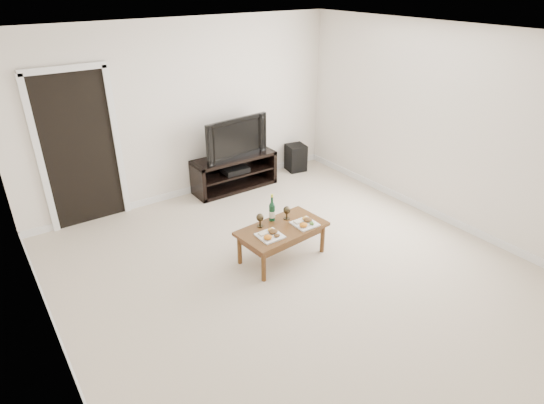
{
  "coord_description": "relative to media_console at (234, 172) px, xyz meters",
  "views": [
    {
      "loc": [
        -2.69,
        -3.32,
        3.13
      ],
      "look_at": [
        0.05,
        0.61,
        0.7
      ],
      "focal_mm": 30.0,
      "sensor_mm": 36.0,
      "label": 1
    }
  ],
  "objects": [
    {
      "name": "av_receiver",
      "position": [
        0.0,
        -0.01,
        0.05
      ],
      "size": [
        0.4,
        0.31,
        0.08
      ],
      "primitive_type": "cube",
      "rotation": [
        0.0,
        0.0,
        -0.02
      ],
      "color": "black",
      "rests_on": "media_console"
    },
    {
      "name": "doorway",
      "position": [
        -2.18,
        0.24,
        0.75
      ],
      "size": [
        0.9,
        0.02,
        2.05
      ],
      "primitive_type": "cube",
      "color": "black",
      "rests_on": "ground"
    },
    {
      "name": "plate_left",
      "position": [
        -0.79,
        -2.14,
        0.18
      ],
      "size": [
        0.27,
        0.27,
        0.07
      ],
      "primitive_type": "cube",
      "color": "white",
      "rests_on": "coffee_table"
    },
    {
      "name": "plate_right",
      "position": [
        -0.29,
        -2.15,
        0.18
      ],
      "size": [
        0.27,
        0.27,
        0.07
      ],
      "primitive_type": "cube",
      "color": "white",
      "rests_on": "coffee_table"
    },
    {
      "name": "subwoofer",
      "position": [
        1.27,
        0.04,
        -0.04
      ],
      "size": [
        0.36,
        0.36,
        0.46
      ],
      "primitive_type": "cube",
      "rotation": [
        0.0,
        0.0,
        -0.19
      ],
      "color": "black",
      "rests_on": "ground"
    },
    {
      "name": "back_wall",
      "position": [
        -0.63,
        0.27,
        1.02
      ],
      "size": [
        5.0,
        0.04,
        2.6
      ],
      "primitive_type": "cube",
      "color": "white",
      "rests_on": "ground"
    },
    {
      "name": "ceiling",
      "position": [
        -0.63,
        -2.5,
        2.35
      ],
      "size": [
        5.0,
        5.5,
        0.04
      ],
      "primitive_type": "cube",
      "color": "white",
      "rests_on": "back_wall"
    },
    {
      "name": "media_console",
      "position": [
        0.0,
        0.0,
        0.0
      ],
      "size": [
        1.36,
        0.45,
        0.55
      ],
      "primitive_type": "cube",
      "color": "black",
      "rests_on": "ground"
    },
    {
      "name": "goblet_left",
      "position": [
        -0.75,
        -1.88,
        0.23
      ],
      "size": [
        0.09,
        0.09,
        0.17
      ],
      "primitive_type": null,
      "color": "#332B1C",
      "rests_on": "coffee_table"
    },
    {
      "name": "television",
      "position": [
        0.0,
        0.0,
        0.59
      ],
      "size": [
        1.11,
        0.25,
        0.63
      ],
      "primitive_type": "imported",
      "rotation": [
        0.0,
        0.0,
        0.1
      ],
      "color": "black",
      "rests_on": "media_console"
    },
    {
      "name": "coffee_table",
      "position": [
        -0.56,
        -2.05,
        -0.07
      ],
      "size": [
        1.1,
        0.67,
        0.42
      ],
      "primitive_type": "cube",
      "rotation": [
        0.0,
        0.0,
        0.09
      ],
      "color": "#563918",
      "rests_on": "ground"
    },
    {
      "name": "goblet_right",
      "position": [
        -0.38,
        -1.91,
        0.23
      ],
      "size": [
        0.09,
        0.09,
        0.17
      ],
      "primitive_type": null,
      "color": "#332B1C",
      "rests_on": "coffee_table"
    },
    {
      "name": "floor",
      "position": [
        -0.63,
        -2.5,
        -0.28
      ],
      "size": [
        5.5,
        5.5,
        0.0
      ],
      "primitive_type": "plane",
      "color": "beige",
      "rests_on": "ground"
    },
    {
      "name": "wine_bottle",
      "position": [
        -0.55,
        -1.84,
        0.32
      ],
      "size": [
        0.07,
        0.07,
        0.35
      ],
      "primitive_type": "cylinder",
      "color": "#0F3920",
      "rests_on": "coffee_table"
    }
  ]
}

